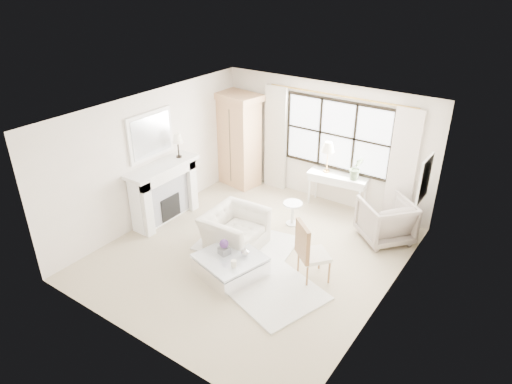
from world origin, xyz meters
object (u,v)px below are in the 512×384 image
at_px(armoire, 238,139).
at_px(console_table, 337,191).
at_px(club_armchair, 234,230).
at_px(coffee_table, 230,266).

height_order(armoire, console_table, armoire).
relative_size(club_armchair, coffee_table, 0.92).
bearing_deg(armoire, coffee_table, -46.45).
xyz_separation_m(armoire, console_table, (2.55, 0.21, -0.74)).
distance_m(armoire, console_table, 2.66).
bearing_deg(console_table, club_armchair, -116.38).
height_order(armoire, coffee_table, armoire).
distance_m(console_table, coffee_table, 3.31).
bearing_deg(armoire, club_armchair, -45.74).
height_order(console_table, coffee_table, console_table).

